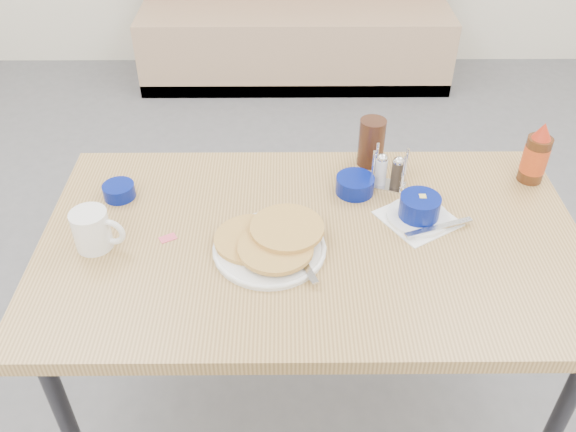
{
  "coord_description": "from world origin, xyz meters",
  "views": [
    {
      "loc": [
        -0.07,
        -0.94,
        1.79
      ],
      "look_at": [
        -0.06,
        0.26,
        0.82
      ],
      "focal_mm": 38.0,
      "sensor_mm": 36.0,
      "label": 1
    }
  ],
  "objects_px": {
    "booth_bench": "(295,22)",
    "condiment_caddy": "(389,173)",
    "dining_table": "(312,254)",
    "amber_tumbler": "(371,142)",
    "syrup_bottle": "(536,156)",
    "coffee_mug": "(93,230)",
    "creamer_bowl": "(119,191)",
    "pancake_plate": "(271,243)",
    "grits_setting": "(419,210)",
    "butter_bowl": "(355,185)"
  },
  "relations": [
    {
      "from": "grits_setting",
      "to": "creamer_bowl",
      "type": "height_order",
      "value": "grits_setting"
    },
    {
      "from": "pancake_plate",
      "to": "amber_tumbler",
      "type": "height_order",
      "value": "amber_tumbler"
    },
    {
      "from": "amber_tumbler",
      "to": "condiment_caddy",
      "type": "bearing_deg",
      "value": -71.69
    },
    {
      "from": "dining_table",
      "to": "creamer_bowl",
      "type": "height_order",
      "value": "creamer_bowl"
    },
    {
      "from": "butter_bowl",
      "to": "syrup_bottle",
      "type": "bearing_deg",
      "value": 6.36
    },
    {
      "from": "dining_table",
      "to": "pancake_plate",
      "type": "bearing_deg",
      "value": -155.33
    },
    {
      "from": "grits_setting",
      "to": "pancake_plate",
      "type": "bearing_deg",
      "value": -163.25
    },
    {
      "from": "coffee_mug",
      "to": "butter_bowl",
      "type": "height_order",
      "value": "coffee_mug"
    },
    {
      "from": "coffee_mug",
      "to": "condiment_caddy",
      "type": "bearing_deg",
      "value": 18.32
    },
    {
      "from": "booth_bench",
      "to": "creamer_bowl",
      "type": "relative_size",
      "value": 21.56
    },
    {
      "from": "dining_table",
      "to": "grits_setting",
      "type": "xyz_separation_m",
      "value": [
        0.29,
        0.07,
        0.09
      ]
    },
    {
      "from": "butter_bowl",
      "to": "amber_tumbler",
      "type": "bearing_deg",
      "value": 68.03
    },
    {
      "from": "coffee_mug",
      "to": "grits_setting",
      "type": "bearing_deg",
      "value": 6.92
    },
    {
      "from": "butter_bowl",
      "to": "amber_tumbler",
      "type": "height_order",
      "value": "amber_tumbler"
    },
    {
      "from": "dining_table",
      "to": "amber_tumbler",
      "type": "xyz_separation_m",
      "value": [
        0.19,
        0.34,
        0.13
      ]
    },
    {
      "from": "coffee_mug",
      "to": "condiment_caddy",
      "type": "relative_size",
      "value": 1.13
    },
    {
      "from": "booth_bench",
      "to": "pancake_plate",
      "type": "xyz_separation_m",
      "value": [
        -0.11,
        -2.58,
        0.43
      ]
    },
    {
      "from": "booth_bench",
      "to": "dining_table",
      "type": "bearing_deg",
      "value": -90.0
    },
    {
      "from": "dining_table",
      "to": "coffee_mug",
      "type": "xyz_separation_m",
      "value": [
        -0.55,
        -0.03,
        0.12
      ]
    },
    {
      "from": "amber_tumbler",
      "to": "dining_table",
      "type": "bearing_deg",
      "value": -118.68
    },
    {
      "from": "pancake_plate",
      "to": "amber_tumbler",
      "type": "xyz_separation_m",
      "value": [
        0.29,
        0.39,
        0.05
      ]
    },
    {
      "from": "pancake_plate",
      "to": "coffee_mug",
      "type": "xyz_separation_m",
      "value": [
        -0.44,
        0.02,
        0.03
      ]
    },
    {
      "from": "butter_bowl",
      "to": "condiment_caddy",
      "type": "relative_size",
      "value": 0.89
    },
    {
      "from": "grits_setting",
      "to": "amber_tumbler",
      "type": "distance_m",
      "value": 0.29
    },
    {
      "from": "booth_bench",
      "to": "condiment_caddy",
      "type": "height_order",
      "value": "booth_bench"
    },
    {
      "from": "amber_tumbler",
      "to": "butter_bowl",
      "type": "bearing_deg",
      "value": -111.97
    },
    {
      "from": "coffee_mug",
      "to": "creamer_bowl",
      "type": "bearing_deg",
      "value": 85.9
    },
    {
      "from": "pancake_plate",
      "to": "coffee_mug",
      "type": "relative_size",
      "value": 2.08
    },
    {
      "from": "pancake_plate",
      "to": "condiment_caddy",
      "type": "bearing_deg",
      "value": 39.45
    },
    {
      "from": "amber_tumbler",
      "to": "syrup_bottle",
      "type": "distance_m",
      "value": 0.46
    },
    {
      "from": "booth_bench",
      "to": "pancake_plate",
      "type": "distance_m",
      "value": 2.62
    },
    {
      "from": "grits_setting",
      "to": "condiment_caddy",
      "type": "relative_size",
      "value": 2.16
    },
    {
      "from": "booth_bench",
      "to": "grits_setting",
      "type": "bearing_deg",
      "value": -83.4
    },
    {
      "from": "booth_bench",
      "to": "syrup_bottle",
      "type": "xyz_separation_m",
      "value": [
        0.64,
        -2.28,
        0.49
      ]
    },
    {
      "from": "pancake_plate",
      "to": "condiment_caddy",
      "type": "xyz_separation_m",
      "value": [
        0.33,
        0.27,
        0.02
      ]
    },
    {
      "from": "grits_setting",
      "to": "syrup_bottle",
      "type": "distance_m",
      "value": 0.4
    },
    {
      "from": "grits_setting",
      "to": "condiment_caddy",
      "type": "bearing_deg",
      "value": 111.48
    },
    {
      "from": "dining_table",
      "to": "syrup_bottle",
      "type": "relative_size",
      "value": 7.49
    },
    {
      "from": "condiment_caddy",
      "to": "pancake_plate",
      "type": "bearing_deg",
      "value": -121.19
    },
    {
      "from": "amber_tumbler",
      "to": "grits_setting",
      "type": "bearing_deg",
      "value": -69.87
    },
    {
      "from": "dining_table",
      "to": "booth_bench",
      "type": "bearing_deg",
      "value": 90.0
    },
    {
      "from": "coffee_mug",
      "to": "amber_tumbler",
      "type": "relative_size",
      "value": 0.93
    },
    {
      "from": "booth_bench",
      "to": "condiment_caddy",
      "type": "bearing_deg",
      "value": -84.45
    },
    {
      "from": "condiment_caddy",
      "to": "butter_bowl",
      "type": "bearing_deg",
      "value": -143.71
    },
    {
      "from": "coffee_mug",
      "to": "butter_bowl",
      "type": "distance_m",
      "value": 0.71
    },
    {
      "from": "creamer_bowl",
      "to": "butter_bowl",
      "type": "height_order",
      "value": "butter_bowl"
    },
    {
      "from": "syrup_bottle",
      "to": "amber_tumbler",
      "type": "bearing_deg",
      "value": 168.9
    },
    {
      "from": "coffee_mug",
      "to": "creamer_bowl",
      "type": "relative_size",
      "value": 1.54
    },
    {
      "from": "pancake_plate",
      "to": "grits_setting",
      "type": "relative_size",
      "value": 1.09
    },
    {
      "from": "pancake_plate",
      "to": "coffee_mug",
      "type": "bearing_deg",
      "value": 177.8
    }
  ]
}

